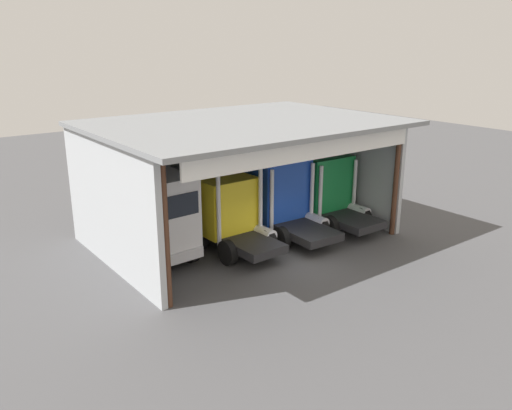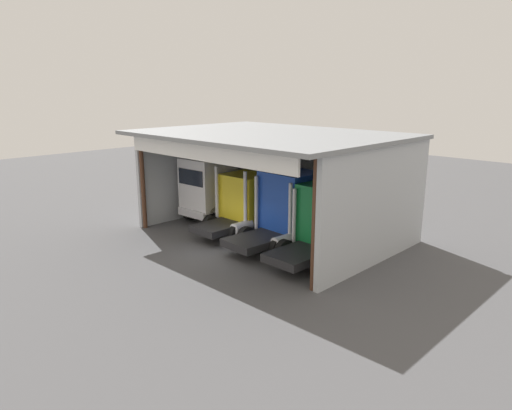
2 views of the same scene
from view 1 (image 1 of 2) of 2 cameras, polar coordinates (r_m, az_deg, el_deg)
name	(u,v)px [view 1 (image 1 of 2)]	position (r m, az deg, el deg)	size (l,w,h in m)	color
ground_plane	(300,266)	(21.99, 4.84, -6.55)	(80.00, 80.00, 0.00)	#4C4C4F
workshop_shed	(229,155)	(24.67, -2.89, 5.39)	(13.10, 9.83, 5.54)	#ADB2B7
truck_white_right_bay	(157,218)	(21.85, -10.67, -1.35)	(2.68, 5.10, 3.80)	white
truck_yellow_yard_outside	(229,212)	(23.13, -2.99, -0.80)	(2.63, 4.53, 3.68)	yellow
truck_blue_left_bay	(280,195)	(24.88, 2.58, 1.13)	(2.80, 5.18, 3.74)	#1E47B7
truck_green_center_left_bay	(325,189)	(26.41, 7.47, 1.68)	(2.71, 4.86, 3.51)	#197F3D
oil_drum	(143,221)	(26.50, -12.17, -1.65)	(0.58, 0.58, 0.87)	#B21E19
tool_cart	(258,201)	(28.76, 0.19, 0.40)	(0.90, 0.60, 1.00)	red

